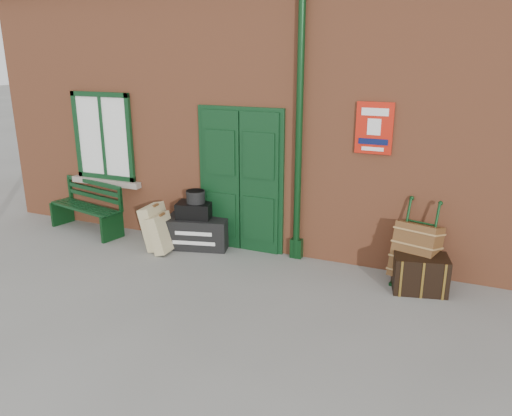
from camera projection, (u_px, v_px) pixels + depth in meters
The scene contains 10 objects.
ground at pixel (216, 288), 6.69m from camera, with size 80.00×80.00×0.00m, color gray.
station_building at pixel (301, 102), 9.12m from camera, with size 10.30×4.30×4.36m.
bench at pixel (88, 205), 8.76m from camera, with size 1.54×0.77×0.92m.
houdini_trunk at pixel (198, 232), 8.08m from camera, with size 0.99×0.54×0.49m, color black.
strongbox at pixel (195, 210), 7.99m from camera, with size 0.54×0.40×0.25m, color black.
hatbox at pixel (196, 197), 7.92m from camera, with size 0.30×0.30×0.20m, color black.
suitcase_back at pixel (156, 227), 7.99m from camera, with size 0.20×0.50×0.70m, color tan.
suitcase_front at pixel (162, 233), 7.84m from camera, with size 0.18×0.45×0.60m, color tan.
porter_trolley at pixel (416, 253), 6.73m from camera, with size 0.68×0.72×1.14m.
dark_trunk at pixel (420, 274), 6.56m from camera, with size 0.68×0.45×0.49m, color black.
Camera 1 is at (2.89, -5.37, 3.02)m, focal length 35.00 mm.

